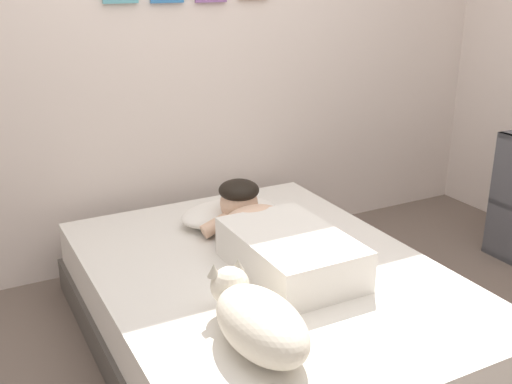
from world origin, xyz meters
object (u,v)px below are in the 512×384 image
object	(u,v)px
dog	(257,319)
coffee_cup	(256,215)
bed	(267,308)
person_lying	(275,238)
cell_phone	(287,252)
pillow	(230,213)

from	to	relation	value
dog	coffee_cup	world-z (taller)	dog
bed	person_lying	xyz separation A→B (m)	(0.08, 0.07, 0.30)
bed	cell_phone	size ratio (longest dim) A/B	14.06
pillow	cell_phone	bearing A→B (deg)	-79.99
person_lying	coffee_cup	xyz separation A→B (m)	(0.13, 0.43, -0.07)
bed	dog	distance (m)	0.65
pillow	person_lying	distance (m)	0.49
dog	cell_phone	world-z (taller)	dog
person_lying	cell_phone	distance (m)	0.14
person_lying	coffee_cup	bearing A→B (deg)	73.13
dog	cell_phone	xyz separation A→B (m)	(0.47, 0.59, -0.10)
person_lying	dog	world-z (taller)	person_lying
person_lying	pillow	bearing A→B (deg)	89.45
bed	dog	bearing A→B (deg)	-122.43
cell_phone	coffee_cup	bearing A→B (deg)	83.56
bed	pillow	distance (m)	0.61
bed	person_lying	world-z (taller)	person_lying
coffee_cup	person_lying	bearing A→B (deg)	-106.87
dog	cell_phone	bearing A→B (deg)	51.30
pillow	dog	size ratio (longest dim) A/B	0.90
pillow	cell_phone	distance (m)	0.46
person_lying	dog	bearing A→B (deg)	-124.72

